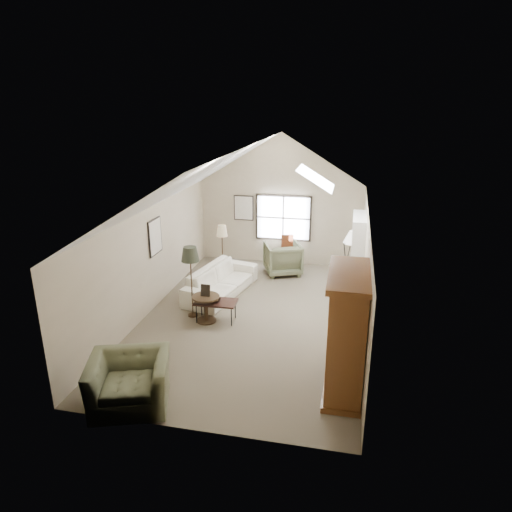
% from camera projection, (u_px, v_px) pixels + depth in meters
% --- Properties ---
extents(room_shell, '(5.01, 8.01, 4.00)m').
position_uv_depth(room_shell, '(252.00, 182.00, 9.75)').
color(room_shell, '#726651').
rests_on(room_shell, ground).
extents(window, '(1.72, 0.08, 1.42)m').
position_uv_depth(window, '(283.00, 218.00, 13.97)').
color(window, black).
rests_on(window, room_shell).
extents(skylight, '(0.80, 1.20, 0.52)m').
position_uv_depth(skylight, '(317.00, 177.00, 10.33)').
color(skylight, white).
rests_on(skylight, room_shell).
extents(wall_art, '(1.97, 3.71, 0.88)m').
position_uv_depth(wall_art, '(200.00, 222.00, 12.40)').
color(wall_art, black).
rests_on(wall_art, room_shell).
extents(armoire, '(0.60, 1.50, 2.20)m').
position_uv_depth(armoire, '(347.00, 333.00, 7.79)').
color(armoire, brown).
rests_on(armoire, ground).
extents(tv_alcove, '(0.32, 1.30, 2.10)m').
position_uv_depth(tv_alcove, '(357.00, 257.00, 11.44)').
color(tv_alcove, white).
rests_on(tv_alcove, ground).
extents(media_console, '(0.34, 1.18, 0.60)m').
position_uv_depth(media_console, '(354.00, 288.00, 11.72)').
color(media_console, '#382316').
rests_on(media_console, ground).
extents(tv_panel, '(0.05, 0.90, 0.55)m').
position_uv_depth(tv_panel, '(356.00, 265.00, 11.52)').
color(tv_panel, black).
rests_on(tv_panel, media_console).
extents(sofa, '(1.49, 2.67, 0.74)m').
position_uv_depth(sofa, '(221.00, 281.00, 11.99)').
color(sofa, silver).
rests_on(sofa, ground).
extents(armchair_near, '(1.59, 1.49, 0.84)m').
position_uv_depth(armchair_near, '(130.00, 382.00, 7.60)').
color(armchair_near, '#565A3F').
rests_on(armchair_near, ground).
extents(armchair_far, '(1.30, 1.32, 0.93)m').
position_uv_depth(armchair_far, '(283.00, 258.00, 13.38)').
color(armchair_far, '#676D4C').
rests_on(armchair_far, ground).
extents(coffee_table, '(0.98, 0.56, 0.49)m').
position_uv_depth(coffee_table, '(216.00, 311.00, 10.55)').
color(coffee_table, '#341B15').
rests_on(coffee_table, ground).
extents(bowl, '(0.24, 0.24, 0.06)m').
position_uv_depth(bowl, '(216.00, 300.00, 10.46)').
color(bowl, '#361D16').
rests_on(bowl, coffee_table).
extents(side_table, '(0.75, 0.75, 0.63)m').
position_uv_depth(side_table, '(206.00, 309.00, 10.51)').
color(side_table, '#382817').
rests_on(side_table, ground).
extents(side_chair, '(0.44, 0.44, 0.95)m').
position_uv_depth(side_chair, '(287.00, 251.00, 14.01)').
color(side_chair, brown).
rests_on(side_chair, ground).
extents(tripod_lamp, '(0.51, 0.51, 1.64)m').
position_uv_depth(tripod_lamp, '(351.00, 259.00, 12.23)').
color(tripod_lamp, white).
rests_on(tripod_lamp, ground).
extents(dark_lamp, '(0.50, 0.50, 1.76)m').
position_uv_depth(dark_lamp, '(191.00, 281.00, 10.59)').
color(dark_lamp, '#252A1D').
rests_on(dark_lamp, ground).
extents(tan_lamp, '(0.37, 0.37, 1.58)m').
position_uv_depth(tan_lamp, '(222.00, 251.00, 13.03)').
color(tan_lamp, tan).
rests_on(tan_lamp, ground).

